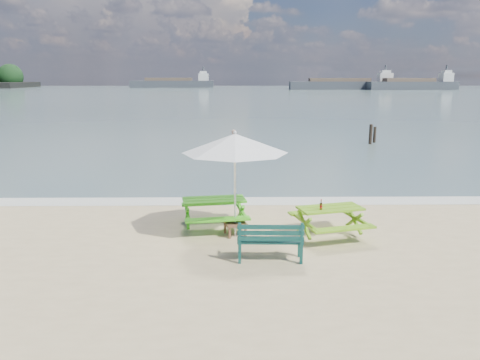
{
  "coord_description": "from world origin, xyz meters",
  "views": [
    {
      "loc": [
        -0.68,
        -8.63,
        3.6
      ],
      "look_at": [
        -0.52,
        3.0,
        1.0
      ],
      "focal_mm": 35.0,
      "sensor_mm": 36.0,
      "label": 1
    }
  ],
  "objects_px": {
    "picnic_table_right": "(330,222)",
    "park_bench": "(270,248)",
    "side_table": "(235,228)",
    "picnic_table_left": "(214,214)",
    "swimmer": "(233,143)",
    "beer_bottle": "(321,206)",
    "patio_umbrella": "(235,143)"
  },
  "relations": [
    {
      "from": "side_table",
      "to": "beer_bottle",
      "type": "height_order",
      "value": "beer_bottle"
    },
    {
      "from": "picnic_table_left",
      "to": "beer_bottle",
      "type": "distance_m",
      "value": 2.6
    },
    {
      "from": "park_bench",
      "to": "patio_umbrella",
      "type": "distance_m",
      "value": 2.51
    },
    {
      "from": "picnic_table_right",
      "to": "park_bench",
      "type": "distance_m",
      "value": 2.04
    },
    {
      "from": "patio_umbrella",
      "to": "beer_bottle",
      "type": "distance_m",
      "value": 2.37
    },
    {
      "from": "picnic_table_left",
      "to": "park_bench",
      "type": "xyz_separation_m",
      "value": [
        1.19,
        -2.09,
        -0.1
      ]
    },
    {
      "from": "park_bench",
      "to": "side_table",
      "type": "height_order",
      "value": "park_bench"
    },
    {
      "from": "picnic_table_left",
      "to": "swimmer",
      "type": "bearing_deg",
      "value": 88.47
    },
    {
      "from": "side_table",
      "to": "beer_bottle",
      "type": "distance_m",
      "value": 2.02
    },
    {
      "from": "picnic_table_left",
      "to": "patio_umbrella",
      "type": "bearing_deg",
      "value": -49.26
    },
    {
      "from": "picnic_table_left",
      "to": "picnic_table_right",
      "type": "height_order",
      "value": "picnic_table_left"
    },
    {
      "from": "patio_umbrella",
      "to": "swimmer",
      "type": "height_order",
      "value": "patio_umbrella"
    },
    {
      "from": "swimmer",
      "to": "patio_umbrella",
      "type": "bearing_deg",
      "value": -89.81
    },
    {
      "from": "side_table",
      "to": "beer_bottle",
      "type": "bearing_deg",
      "value": -8.34
    },
    {
      "from": "picnic_table_left",
      "to": "side_table",
      "type": "distance_m",
      "value": 0.79
    },
    {
      "from": "swimmer",
      "to": "picnic_table_right",
      "type": "bearing_deg",
      "value": -82.74
    },
    {
      "from": "patio_umbrella",
      "to": "beer_bottle",
      "type": "xyz_separation_m",
      "value": [
        1.91,
        -0.28,
        -1.37
      ]
    },
    {
      "from": "park_bench",
      "to": "swimmer",
      "type": "height_order",
      "value": "park_bench"
    },
    {
      "from": "side_table",
      "to": "swimmer",
      "type": "bearing_deg",
      "value": 90.19
    },
    {
      "from": "park_bench",
      "to": "beer_bottle",
      "type": "height_order",
      "value": "beer_bottle"
    },
    {
      "from": "picnic_table_right",
      "to": "side_table",
      "type": "bearing_deg",
      "value": 177.42
    },
    {
      "from": "side_table",
      "to": "picnic_table_right",
      "type": "bearing_deg",
      "value": -2.58
    },
    {
      "from": "side_table",
      "to": "patio_umbrella",
      "type": "relative_size",
      "value": 0.2
    },
    {
      "from": "patio_umbrella",
      "to": "side_table",
      "type": "bearing_deg",
      "value": 0.0
    },
    {
      "from": "picnic_table_right",
      "to": "patio_umbrella",
      "type": "bearing_deg",
      "value": 177.42
    },
    {
      "from": "picnic_table_left",
      "to": "side_table",
      "type": "bearing_deg",
      "value": -49.26
    },
    {
      "from": "side_table",
      "to": "patio_umbrella",
      "type": "bearing_deg",
      "value": 180.0
    },
    {
      "from": "beer_bottle",
      "to": "park_bench",
      "type": "bearing_deg",
      "value": -135.01
    },
    {
      "from": "picnic_table_right",
      "to": "swimmer",
      "type": "xyz_separation_m",
      "value": [
        -2.22,
        17.4,
        -0.62
      ]
    },
    {
      "from": "park_bench",
      "to": "side_table",
      "type": "relative_size",
      "value": 2.21
    },
    {
      "from": "picnic_table_right",
      "to": "patio_umbrella",
      "type": "relative_size",
      "value": 0.65
    },
    {
      "from": "picnic_table_left",
      "to": "beer_bottle",
      "type": "bearing_deg",
      "value": -19.7
    }
  ]
}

